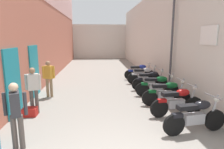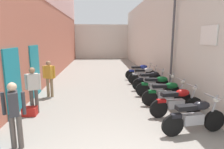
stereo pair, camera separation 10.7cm
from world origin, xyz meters
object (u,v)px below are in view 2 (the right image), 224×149
at_px(motorcycle_fourth, 158,85).
at_px(motorcycle_sixth, 145,75).
at_px(motorcycle_fifth, 151,80).
at_px(pedestrian_mid_alley, 33,87).
at_px(motorcycle_third, 167,93).
at_px(motorcycle_seventh, 141,71).
at_px(motorcycle_second, 177,101).
at_px(plastic_crate, 30,111).
at_px(street_lamp, 171,33).
at_px(pedestrian_further_down, 49,76).
at_px(motorcycle_nearest, 195,116).
at_px(pedestrian_by_doorway, 14,111).

height_order(motorcycle_fourth, motorcycle_sixth, same).
distance_m(motorcycle_fifth, pedestrian_mid_alley, 5.40).
height_order(motorcycle_third, motorcycle_seventh, same).
bearing_deg(motorcycle_second, plastic_crate, 175.53).
height_order(motorcycle_sixth, street_lamp, street_lamp).
xyz_separation_m(motorcycle_seventh, street_lamp, (0.70, -2.82, 2.24)).
distance_m(motorcycle_seventh, street_lamp, 3.67).
height_order(motorcycle_seventh, pedestrian_further_down, pedestrian_further_down).
xyz_separation_m(motorcycle_third, motorcycle_fifth, (-0.00, 2.22, 0.00)).
height_order(motorcycle_fifth, motorcycle_sixth, same).
height_order(pedestrian_mid_alley, street_lamp, street_lamp).
height_order(motorcycle_second, pedestrian_mid_alley, pedestrian_mid_alley).
xyz_separation_m(motorcycle_third, pedestrian_further_down, (-4.63, 1.40, 0.42)).
relative_size(motorcycle_third, motorcycle_fourth, 1.00).
bearing_deg(motorcycle_nearest, motorcycle_seventh, 90.00).
bearing_deg(motorcycle_fifth, motorcycle_fourth, -90.00).
distance_m(motorcycle_second, pedestrian_by_doorway, 4.71).
height_order(motorcycle_third, pedestrian_further_down, pedestrian_further_down).
relative_size(pedestrian_mid_alley, street_lamp, 0.33).
bearing_deg(motorcycle_nearest, pedestrian_by_doorway, -174.98).
height_order(motorcycle_second, plastic_crate, motorcycle_second).
height_order(motorcycle_sixth, plastic_crate, motorcycle_sixth).
bearing_deg(plastic_crate, motorcycle_fourth, 19.74).
height_order(motorcycle_third, plastic_crate, motorcycle_third).
relative_size(motorcycle_seventh, pedestrian_mid_alley, 1.18).
xyz_separation_m(motorcycle_third, plastic_crate, (-4.80, -0.61, -0.36)).
bearing_deg(motorcycle_sixth, plastic_crate, -139.66).
relative_size(motorcycle_second, pedestrian_mid_alley, 1.17).
bearing_deg(motorcycle_third, motorcycle_seventh, 90.00).
height_order(pedestrian_by_doorway, plastic_crate, pedestrian_by_doorway).
distance_m(motorcycle_third, pedestrian_further_down, 4.85).
bearing_deg(street_lamp, motorcycle_third, -111.70).
bearing_deg(pedestrian_further_down, plastic_crate, -94.94).
height_order(motorcycle_second, pedestrian_further_down, pedestrian_further_down).
relative_size(motorcycle_second, motorcycle_third, 1.00).
xyz_separation_m(motorcycle_nearest, motorcycle_second, (0.00, 1.17, 0.00)).
xyz_separation_m(motorcycle_nearest, pedestrian_mid_alley, (-4.71, 1.77, 0.42)).
relative_size(motorcycle_fifth, motorcycle_seventh, 1.00).
height_order(pedestrian_mid_alley, plastic_crate, pedestrian_mid_alley).
relative_size(motorcycle_fourth, motorcycle_fifth, 1.00).
distance_m(motorcycle_seventh, pedestrian_mid_alley, 6.86).
relative_size(motorcycle_nearest, pedestrian_mid_alley, 1.17).
xyz_separation_m(motorcycle_nearest, motorcycle_fifth, (0.00, 4.38, 0.00)).
bearing_deg(pedestrian_mid_alley, motorcycle_seventh, 46.58).
bearing_deg(motorcycle_fifth, pedestrian_by_doorway, -132.84).
bearing_deg(plastic_crate, motorcycle_seventh, 47.22).
distance_m(plastic_crate, street_lamp, 6.53).
xyz_separation_m(motorcycle_nearest, plastic_crate, (-4.80, 1.55, -0.36)).
bearing_deg(plastic_crate, street_lamp, 23.31).
xyz_separation_m(motorcycle_sixth, plastic_crate, (-4.80, -4.08, -0.36)).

